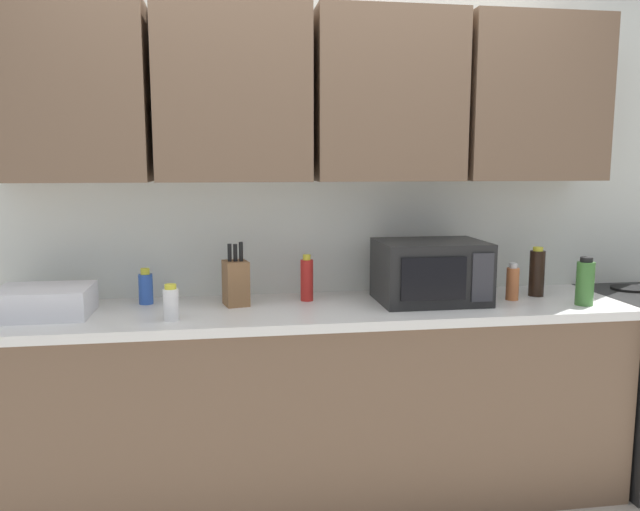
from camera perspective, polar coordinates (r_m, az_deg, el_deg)
The scene contains 11 objects.
wall_back_with_cabinets at distance 2.93m, azimuth -1.03°, elevation 9.44°, with size 3.67×0.38×2.60m.
counter_run at distance 2.91m, azimuth -0.33°, elevation -13.30°, with size 2.80×0.63×0.90m.
microwave at distance 2.89m, azimuth 10.09°, elevation -1.45°, with size 0.48×0.37×0.28m.
dish_rack at distance 2.83m, azimuth -23.98°, elevation -3.88°, with size 0.38×0.30×0.12m, color silver.
knife_block at distance 2.80m, azimuth -7.72°, elevation -2.43°, with size 0.12×0.14×0.29m.
bottle_white_jar at distance 2.58m, azimuth -13.49°, elevation -4.29°, with size 0.06×0.06×0.15m.
bottle_red_sauce at distance 2.87m, azimuth -1.22°, elevation -2.19°, with size 0.06×0.06×0.21m.
bottle_green_oil at distance 3.02m, azimuth 23.11°, elevation -2.28°, with size 0.08×0.08×0.22m.
bottle_soy_dark at distance 3.15m, azimuth 19.24°, elevation -1.49°, with size 0.07×0.07×0.24m.
bottle_blue_cleaner at distance 2.92m, azimuth -15.67°, elevation -2.86°, with size 0.06×0.06×0.16m.
bottle_spice_jar at distance 3.02m, azimuth 17.22°, elevation -2.41°, with size 0.06×0.06×0.17m.
Camera 1 is at (-0.40, -2.97, 1.52)m, focal length 34.94 mm.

